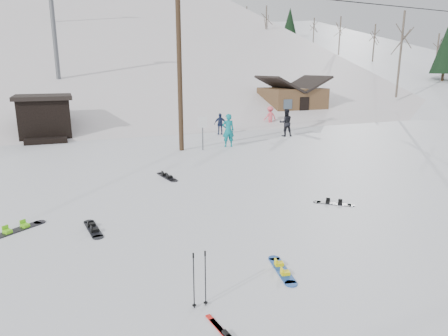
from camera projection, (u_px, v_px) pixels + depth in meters
name	position (u px, v px, depth m)	size (l,w,h in m)	color
ground	(270.00, 276.00, 8.67)	(200.00, 200.00, 0.00)	silver
ski_slope	(97.00, 178.00, 61.12)	(60.00, 75.00, 45.00)	silver
ridge_right	(325.00, 158.00, 70.07)	(34.00, 85.00, 36.00)	silver
treeline_right	(350.00, 98.00, 59.47)	(20.00, 60.00, 10.00)	black
treeline_crest	(81.00, 89.00, 86.12)	(50.00, 6.00, 10.00)	black
utility_pole	(179.00, 62.00, 20.86)	(2.00, 0.26, 9.00)	#3A2819
trail_sign	(203.00, 127.00, 21.70)	(0.50, 0.09, 1.85)	#595B60
lift_hut	(45.00, 117.00, 25.39)	(3.40, 4.10, 2.75)	black
lift_tower_near	(53.00, 24.00, 32.33)	(2.20, 0.36, 8.00)	#595B60
cabin	(292.00, 102.00, 35.32)	(5.39, 4.40, 3.77)	brown
hero_snowboard	(282.00, 270.00, 8.89)	(0.49, 1.42, 0.10)	#1948A3
ski_poles	(200.00, 279.00, 7.42)	(0.31, 0.08, 1.12)	black
board_scatter_b	(93.00, 229.00, 11.16)	(0.45, 1.55, 0.11)	black
board_scatter_c	(17.00, 230.00, 11.08)	(1.46, 1.14, 0.12)	black
board_scatter_d	(334.00, 203.00, 13.27)	(1.09, 0.95, 0.09)	black
board_scatter_f	(167.00, 177.00, 16.51)	(0.55, 1.68, 0.12)	black
skier_teal	(228.00, 130.00, 22.74)	(0.69, 0.45, 1.89)	#0C767E
skier_dark	(286.00, 123.00, 26.28)	(0.87, 0.68, 1.80)	black
skier_pink	(270.00, 117.00, 30.63)	(1.01, 0.58, 1.56)	#F35564
skier_navy	(220.00, 124.00, 26.99)	(0.85, 0.35, 1.45)	#1C2646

